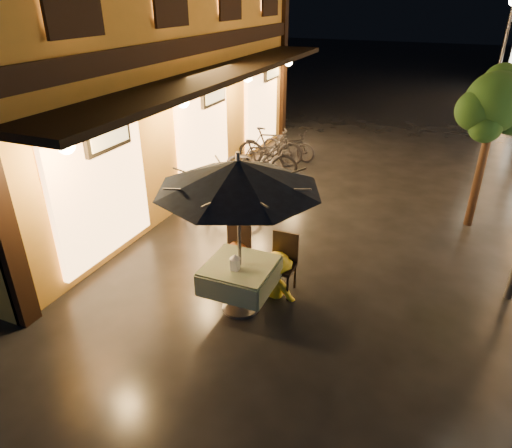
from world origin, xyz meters
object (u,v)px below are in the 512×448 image
at_px(person_orange, 235,244).
at_px(bicycle_0, 221,196).
at_px(table_lantern, 235,261).
at_px(person_yellow, 277,255).
at_px(cafe_table, 240,275).
at_px(patio_umbrella, 238,175).

xyz_separation_m(person_orange, bicycle_0, (-1.39, 2.23, -0.30)).
height_order(table_lantern, person_orange, person_orange).
relative_size(person_orange, bicycle_0, 0.87).
bearing_deg(person_yellow, cafe_table, 67.39).
distance_m(person_yellow, bicycle_0, 3.04).
xyz_separation_m(patio_umbrella, bicycle_0, (-1.73, 2.78, -1.69)).
bearing_deg(table_lantern, bicycle_0, 120.46).
bearing_deg(person_orange, patio_umbrella, 135.24).
xyz_separation_m(patio_umbrella, table_lantern, (-0.00, -0.16, -1.23)).
relative_size(table_lantern, bicycle_0, 0.14).
xyz_separation_m(person_yellow, bicycle_0, (-2.08, 2.21, -0.24)).
bearing_deg(cafe_table, table_lantern, -90.00).
distance_m(patio_umbrella, person_orange, 1.53).
bearing_deg(bicycle_0, cafe_table, -164.98).
bearing_deg(table_lantern, patio_umbrella, 90.00).
height_order(person_orange, person_yellow, person_orange).
distance_m(patio_umbrella, table_lantern, 1.24).
distance_m(table_lantern, bicycle_0, 3.44).
bearing_deg(table_lantern, cafe_table, 90.00).
relative_size(cafe_table, patio_umbrella, 0.40).
xyz_separation_m(patio_umbrella, person_yellow, (0.36, 0.58, -1.45)).
bearing_deg(cafe_table, person_yellow, 58.43).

